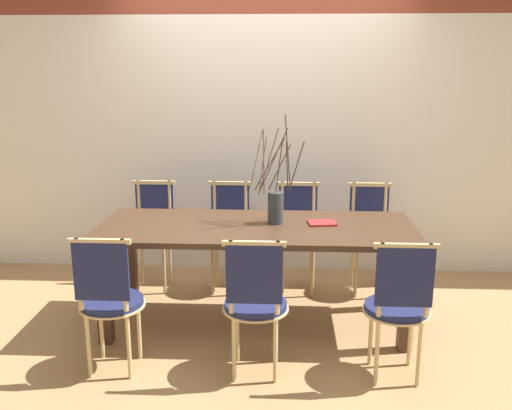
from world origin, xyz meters
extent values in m
plane|color=#A87F51|center=(0.00, 0.00, 0.00)|extent=(16.00, 16.00, 0.00)
cube|color=silver|center=(0.00, 1.23, 1.14)|extent=(12.00, 0.06, 2.28)
cube|color=#422B1C|center=(0.00, 0.00, 0.74)|extent=(2.24, 0.88, 0.04)
cube|color=#422B1C|center=(-1.02, -0.34, 0.36)|extent=(0.09, 0.09, 0.72)
cube|color=#422B1C|center=(1.02, -0.34, 0.36)|extent=(0.09, 0.09, 0.72)
cube|color=#422B1C|center=(-1.02, 0.34, 0.36)|extent=(0.09, 0.09, 0.72)
cube|color=#422B1C|center=(1.02, 0.34, 0.36)|extent=(0.09, 0.09, 0.72)
cylinder|color=#1E234C|center=(-0.86, -0.66, 0.45)|extent=(0.38, 0.38, 0.04)
cylinder|color=tan|center=(-0.86, -0.66, 0.43)|extent=(0.41, 0.41, 0.01)
cylinder|color=tan|center=(-0.98, -0.54, 0.22)|extent=(0.03, 0.03, 0.43)
cylinder|color=tan|center=(-0.73, -0.54, 0.22)|extent=(0.03, 0.03, 0.43)
cylinder|color=tan|center=(-0.98, -0.79, 0.22)|extent=(0.03, 0.03, 0.43)
cylinder|color=tan|center=(-0.73, -0.79, 0.22)|extent=(0.03, 0.03, 0.43)
cylinder|color=tan|center=(-0.99, -0.83, 0.69)|extent=(0.03, 0.03, 0.44)
cylinder|color=tan|center=(-0.72, -0.83, 0.69)|extent=(0.03, 0.03, 0.44)
cube|color=#1E234C|center=(-0.86, -0.83, 0.71)|extent=(0.32, 0.02, 0.35)
cube|color=tan|center=(-0.86, -0.83, 0.89)|extent=(0.36, 0.03, 0.03)
cylinder|color=#1E234C|center=(0.03, -0.66, 0.45)|extent=(0.38, 0.38, 0.04)
cylinder|color=tan|center=(0.03, -0.66, 0.43)|extent=(0.41, 0.41, 0.01)
cylinder|color=tan|center=(-0.09, -0.54, 0.22)|extent=(0.03, 0.03, 0.43)
cylinder|color=tan|center=(0.16, -0.54, 0.22)|extent=(0.03, 0.03, 0.43)
cylinder|color=tan|center=(-0.09, -0.79, 0.22)|extent=(0.03, 0.03, 0.43)
cylinder|color=tan|center=(0.16, -0.79, 0.22)|extent=(0.03, 0.03, 0.43)
cylinder|color=tan|center=(-0.10, -0.83, 0.69)|extent=(0.03, 0.03, 0.44)
cylinder|color=tan|center=(0.17, -0.83, 0.69)|extent=(0.03, 0.03, 0.44)
cube|color=#1E234C|center=(0.03, -0.83, 0.71)|extent=(0.32, 0.02, 0.35)
cube|color=tan|center=(0.03, -0.83, 0.89)|extent=(0.36, 0.03, 0.03)
cylinder|color=#1E234C|center=(0.88, -0.66, 0.45)|extent=(0.38, 0.38, 0.04)
cylinder|color=tan|center=(0.88, -0.66, 0.43)|extent=(0.41, 0.41, 0.01)
cylinder|color=tan|center=(0.76, -0.54, 0.22)|extent=(0.03, 0.03, 0.43)
cylinder|color=tan|center=(1.01, -0.54, 0.22)|extent=(0.03, 0.03, 0.43)
cylinder|color=tan|center=(0.76, -0.79, 0.22)|extent=(0.03, 0.03, 0.43)
cylinder|color=tan|center=(1.01, -0.79, 0.22)|extent=(0.03, 0.03, 0.43)
cylinder|color=tan|center=(0.75, -0.83, 0.69)|extent=(0.03, 0.03, 0.44)
cylinder|color=tan|center=(1.01, -0.83, 0.69)|extent=(0.03, 0.03, 0.44)
cube|color=#1E234C|center=(0.88, -0.83, 0.71)|extent=(0.32, 0.02, 0.35)
cube|color=tan|center=(0.88, -0.83, 0.89)|extent=(0.36, 0.03, 0.03)
cylinder|color=#1E234C|center=(-0.92, 0.66, 0.45)|extent=(0.38, 0.38, 0.04)
cylinder|color=tan|center=(-0.92, 0.66, 0.43)|extent=(0.41, 0.41, 0.01)
cylinder|color=tan|center=(-0.79, 0.54, 0.22)|extent=(0.03, 0.03, 0.43)
cylinder|color=tan|center=(-1.04, 0.54, 0.22)|extent=(0.03, 0.03, 0.43)
cylinder|color=tan|center=(-0.79, 0.79, 0.22)|extent=(0.03, 0.03, 0.43)
cylinder|color=tan|center=(-1.04, 0.79, 0.22)|extent=(0.03, 0.03, 0.43)
cylinder|color=tan|center=(-0.78, 0.83, 0.69)|extent=(0.03, 0.03, 0.44)
cylinder|color=tan|center=(-1.05, 0.83, 0.69)|extent=(0.03, 0.03, 0.44)
cube|color=#1E234C|center=(-0.92, 0.83, 0.71)|extent=(0.32, 0.02, 0.35)
cube|color=tan|center=(-0.92, 0.83, 0.89)|extent=(0.36, 0.03, 0.03)
cylinder|color=#1E234C|center=(-0.26, 0.66, 0.45)|extent=(0.38, 0.38, 0.04)
cylinder|color=tan|center=(-0.26, 0.66, 0.43)|extent=(0.41, 0.41, 0.01)
cylinder|color=tan|center=(-0.14, 0.54, 0.22)|extent=(0.03, 0.03, 0.43)
cylinder|color=tan|center=(-0.39, 0.54, 0.22)|extent=(0.03, 0.03, 0.43)
cylinder|color=tan|center=(-0.14, 0.79, 0.22)|extent=(0.03, 0.03, 0.43)
cylinder|color=tan|center=(-0.39, 0.79, 0.22)|extent=(0.03, 0.03, 0.43)
cylinder|color=tan|center=(-0.13, 0.83, 0.69)|extent=(0.03, 0.03, 0.44)
cylinder|color=tan|center=(-0.40, 0.83, 0.69)|extent=(0.03, 0.03, 0.44)
cube|color=#1E234C|center=(-0.26, 0.83, 0.71)|extent=(0.32, 0.02, 0.35)
cube|color=tan|center=(-0.26, 0.83, 0.89)|extent=(0.36, 0.03, 0.03)
cylinder|color=#1E234C|center=(0.31, 0.66, 0.45)|extent=(0.38, 0.38, 0.04)
cylinder|color=tan|center=(0.31, 0.66, 0.43)|extent=(0.41, 0.41, 0.01)
cylinder|color=tan|center=(0.44, 0.54, 0.22)|extent=(0.03, 0.03, 0.43)
cylinder|color=tan|center=(0.19, 0.54, 0.22)|extent=(0.03, 0.03, 0.43)
cylinder|color=tan|center=(0.44, 0.79, 0.22)|extent=(0.03, 0.03, 0.43)
cylinder|color=tan|center=(0.19, 0.79, 0.22)|extent=(0.03, 0.03, 0.43)
cylinder|color=tan|center=(0.45, 0.83, 0.69)|extent=(0.03, 0.03, 0.44)
cylinder|color=tan|center=(0.18, 0.83, 0.69)|extent=(0.03, 0.03, 0.44)
cube|color=#1E234C|center=(0.31, 0.83, 0.71)|extent=(0.32, 0.02, 0.35)
cube|color=tan|center=(0.31, 0.83, 0.89)|extent=(0.36, 0.03, 0.03)
cylinder|color=#1E234C|center=(0.92, 0.66, 0.45)|extent=(0.38, 0.38, 0.04)
cylinder|color=tan|center=(0.92, 0.66, 0.43)|extent=(0.41, 0.41, 0.01)
cylinder|color=tan|center=(1.04, 0.54, 0.22)|extent=(0.03, 0.03, 0.43)
cylinder|color=tan|center=(0.79, 0.54, 0.22)|extent=(0.03, 0.03, 0.43)
cylinder|color=tan|center=(1.04, 0.79, 0.22)|extent=(0.03, 0.03, 0.43)
cylinder|color=tan|center=(0.79, 0.79, 0.22)|extent=(0.03, 0.03, 0.43)
cylinder|color=tan|center=(1.05, 0.83, 0.69)|extent=(0.03, 0.03, 0.44)
cylinder|color=tan|center=(0.78, 0.83, 0.69)|extent=(0.03, 0.03, 0.44)
cube|color=#1E234C|center=(0.92, 0.83, 0.71)|extent=(0.32, 0.02, 0.35)
cube|color=tan|center=(0.92, 0.83, 0.89)|extent=(0.36, 0.03, 0.03)
cylinder|color=#33383D|center=(0.14, 0.07, 0.88)|extent=(0.11, 0.11, 0.23)
cylinder|color=#473828|center=(0.28, 0.11, 1.18)|extent=(0.10, 0.30, 0.38)
cylinder|color=#473828|center=(0.22, 0.06, 1.17)|extent=(0.02, 0.17, 0.37)
cylinder|color=#473828|center=(0.04, 0.09, 1.18)|extent=(0.05, 0.20, 0.38)
cylinder|color=#473828|center=(0.16, 0.14, 1.16)|extent=(0.16, 0.06, 0.34)
cylinder|color=#473828|center=(0.09, 0.18, 1.17)|extent=(0.22, 0.10, 0.37)
cylinder|color=#473828|center=(0.12, 0.16, 1.21)|extent=(0.20, 0.04, 0.44)
cylinder|color=#473828|center=(0.05, 0.06, 1.21)|extent=(0.02, 0.18, 0.44)
cylinder|color=#473828|center=(0.22, 0.05, 1.27)|extent=(0.05, 0.18, 0.56)
cylinder|color=#473828|center=(0.16, 0.09, 1.17)|extent=(0.06, 0.06, 0.37)
cylinder|color=#473828|center=(0.09, 0.13, 1.21)|extent=(0.14, 0.11, 0.44)
cylinder|color=#473828|center=(-0.01, 0.11, 1.20)|extent=(0.10, 0.30, 0.43)
cube|color=maroon|center=(0.47, 0.06, 0.77)|extent=(0.21, 0.18, 0.01)
camera|label=1|loc=(0.20, -3.88, 1.88)|focal=40.00mm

